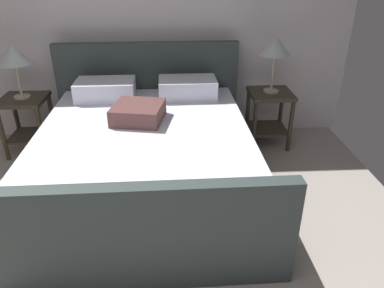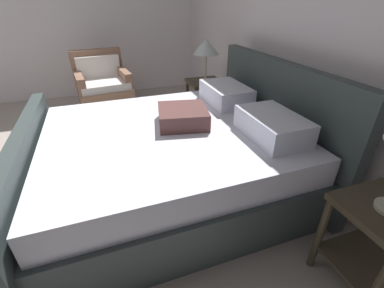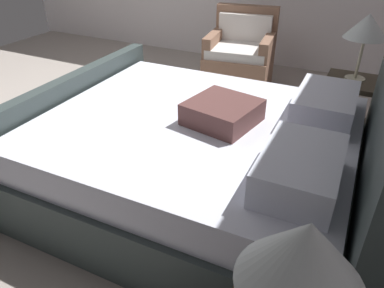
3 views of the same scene
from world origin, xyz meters
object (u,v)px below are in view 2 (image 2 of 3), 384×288
object	(u,v)px
nightstand_right	(377,236)
table_lamp_left	(206,47)
bed	(174,156)
armchair	(104,91)
nightstand_left	(205,95)

from	to	relation	value
nightstand_right	table_lamp_left	size ratio (longest dim) A/B	1.13
bed	armchair	world-z (taller)	bed
bed	nightstand_right	world-z (taller)	bed
nightstand_right	nightstand_left	distance (m)	2.53
table_lamp_left	armchair	size ratio (longest dim) A/B	0.59
nightstand_right	table_lamp_left	distance (m)	2.61
nightstand_right	nightstand_left	bearing A→B (deg)	-179.02
nightstand_left	table_lamp_left	bearing A→B (deg)	135.00
nightstand_right	nightstand_left	size ratio (longest dim) A/B	1.00
armchair	nightstand_left	bearing A→B (deg)	56.91
bed	nightstand_left	size ratio (longest dim) A/B	3.73
table_lamp_left	armchair	bearing A→B (deg)	-123.09
bed	nightstand_right	xyz separation A→B (m)	(1.27, 0.83, 0.06)
bed	nightstand_right	size ratio (longest dim) A/B	3.73
armchair	table_lamp_left	bearing A→B (deg)	56.91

